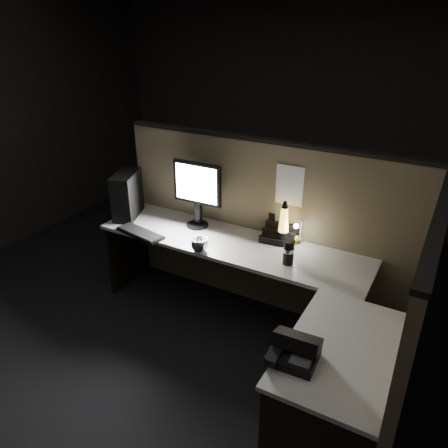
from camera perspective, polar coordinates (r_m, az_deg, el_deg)
The scene contains 17 objects.
floor at distance 3.52m, azimuth -1.86°, elevation -17.52°, with size 6.00×6.00×0.00m, color black.
room_shell at distance 2.69m, azimuth -2.35°, elevation 8.55°, with size 6.00×6.00×6.00m.
partition_back at distance 3.78m, azimuth 5.25°, elevation -0.51°, with size 2.66×0.06×1.50m, color brown.
partition_right at distance 2.83m, azimuth 23.53°, elevation -12.85°, with size 0.06×1.66×1.50m, color brown.
desk at distance 3.27m, azimuth 3.04°, elevation -8.45°, with size 2.60×1.60×0.73m.
pc_tower at distance 4.07m, azimuth -12.55°, elevation 3.74°, with size 0.18×0.39×0.41m, color black.
monitor at distance 3.73m, azimuth -3.52°, elevation 4.66°, with size 0.45×0.19×0.58m.
keyboard at distance 3.76m, azimuth -10.89°, elevation -1.19°, with size 0.46×0.15×0.02m, color black.
mouse at distance 3.53m, azimuth -3.73°, elevation -2.52°, with size 0.08×0.06×0.03m, color black.
clip_lamp at distance 3.53m, azimuth 9.70°, elevation -0.86°, with size 0.04×0.17×0.21m.
organizer at distance 3.63m, azimuth 7.43°, elevation -1.28°, with size 0.30×0.27×0.21m.
lava_lamp at distance 3.50m, azimuth 7.79°, elevation -0.39°, with size 0.10×0.10×0.38m.
travel_mug at distance 3.27m, azimuth 8.42°, elevation -3.70°, with size 0.08×0.08×0.19m, color black.
steel_mug at distance 3.42m, azimuth -3.23°, elevation -2.77°, with size 0.14×0.14×0.11m, color silver.
figurine at distance 3.57m, azimuth 9.40°, elevation -1.90°, with size 0.06×0.06×0.06m, color yellow.
pinned_paper at distance 3.50m, azimuth 8.56°, elevation 4.98°, with size 0.23×0.00×0.33m, color white.
desk_phone at distance 2.46m, azimuth 9.11°, elevation -15.92°, with size 0.26×0.27×0.15m.
Camera 1 is at (1.35, -2.19, 2.41)m, focal length 35.00 mm.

